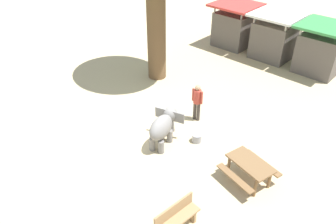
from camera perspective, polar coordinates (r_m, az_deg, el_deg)
The scene contains 9 objects.
ground_plane at distance 13.17m, azimuth -4.82°, elevation -3.90°, with size 60.00×60.00×0.00m, color tan.
elephant at distance 12.28m, azimuth -0.82°, elevation -2.38°, with size 1.29×1.78×1.23m.
person_handler at distance 13.51m, azimuth 4.99°, elevation 2.07°, with size 0.51×0.32×1.62m.
wooden_bench at distance 9.72m, azimuth 1.43°, elevation -17.45°, with size 0.52×1.43×0.88m.
picnic_table_near at distance 11.21m, azimuth 13.74°, elevation -9.09°, with size 1.80×1.78×0.78m.
market_stall_red at distance 20.86m, azimuth 11.16°, elevation 13.99°, with size 2.50×2.50×2.52m.
market_stall_white at distance 19.71m, azimuth 17.57°, elevation 11.86°, with size 2.50×2.50×2.52m.
market_stall_green at distance 18.86m, azimuth 24.55°, elevation 9.35°, with size 2.50×2.50×2.52m.
feed_bucket at distance 12.76m, azimuth 4.93°, elevation -4.43°, with size 0.36×0.36×0.32m, color gray.
Camera 1 is at (7.85, -6.84, 8.07)m, focal length 35.77 mm.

